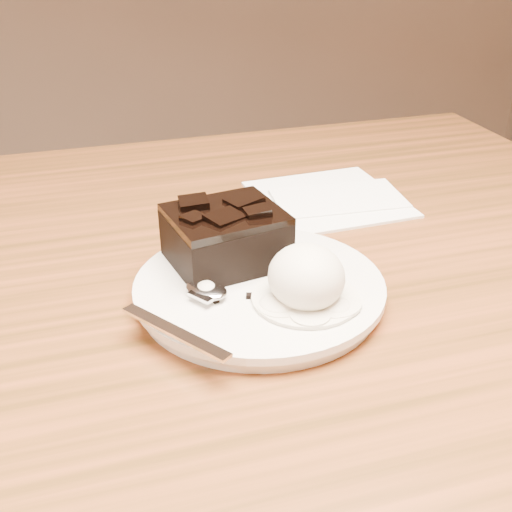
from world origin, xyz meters
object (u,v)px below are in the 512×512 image
object	(u,v)px
plate	(259,291)
spoon	(206,291)
brownie	(226,240)
napkin	(328,198)
ice_cream_scoop	(306,277)

from	to	relation	value
plate	spoon	size ratio (longest dim) A/B	1.38
brownie	spoon	bearing A→B (deg)	-120.39
napkin	plate	bearing A→B (deg)	-127.60
spoon	napkin	distance (m)	0.28
brownie	napkin	world-z (taller)	brownie
brownie	ice_cream_scoop	xyz separation A→B (m)	(0.05, -0.09, -0.00)
plate	napkin	xyz separation A→B (m)	(0.15, 0.19, -0.01)
spoon	ice_cream_scoop	bearing A→B (deg)	-55.88
plate	napkin	size ratio (longest dim) A/B	1.36
brownie	napkin	bearing A→B (deg)	41.29
plate	napkin	bearing A→B (deg)	52.40
ice_cream_scoop	brownie	bearing A→B (deg)	118.76
ice_cream_scoop	napkin	world-z (taller)	ice_cream_scoop
plate	napkin	distance (m)	0.24
ice_cream_scoop	spoon	bearing A→B (deg)	158.23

